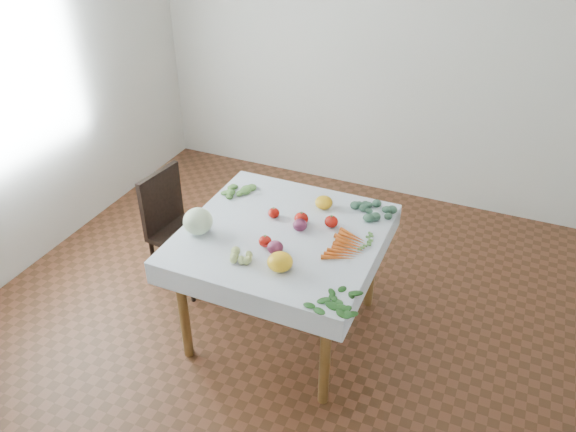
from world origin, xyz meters
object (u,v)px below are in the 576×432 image
cabbage (198,221)px  heirloom_back (324,202)px  chair (174,222)px  table (283,246)px  carrot_bunch (347,247)px

cabbage → heirloom_back: size_ratio=1.55×
chair → table: bearing=-11.4°
table → chair: size_ratio=1.19×
cabbage → chair: bearing=140.0°
chair → heirloom_back: size_ratio=7.63×
chair → heirloom_back: 1.08m
table → carrot_bunch: bearing=-1.4°
table → cabbage: (-0.44, -0.20, 0.18)m
table → heirloom_back: bearing=69.4°
table → cabbage: cabbage is taller
cabbage → heirloom_back: cabbage is taller
chair → carrot_bunch: size_ratio=2.61×
cabbage → carrot_bunch: cabbage is taller
cabbage → heirloom_back: 0.78m
heirloom_back → carrot_bunch: 0.44m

